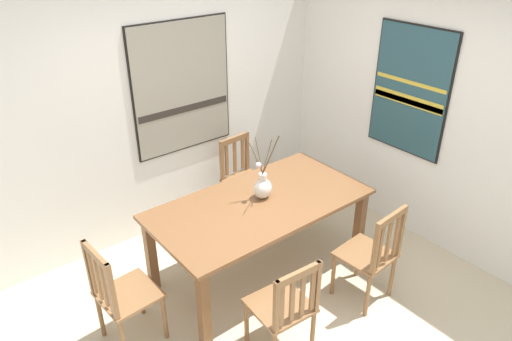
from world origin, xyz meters
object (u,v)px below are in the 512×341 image
chair_0 (372,254)px  chair_1 (121,293)px  painting_on_back_wall (182,87)px  dining_table (260,212)px  chair_3 (243,177)px  painting_on_side_wall (410,91)px  chair_2 (285,307)px  centerpiece_vase (263,187)px

chair_0 → chair_1: chair_0 is taller
chair_1 → painting_on_back_wall: bearing=42.2°
dining_table → chair_1: size_ratio=2.05×
chair_3 → painting_on_side_wall: 1.93m
chair_2 → chair_3: size_ratio=0.99×
chair_1 → painting_on_side_wall: size_ratio=0.76×
chair_0 → painting_on_side_wall: size_ratio=0.76×
painting_on_back_wall → painting_on_side_wall: (1.66, -1.47, 0.00)m
chair_3 → painting_on_side_wall: (1.18, -1.13, 1.03)m
dining_table → chair_2: (-0.47, -0.86, -0.20)m
chair_1 → chair_3: 2.03m
chair_2 → chair_3: bearing=61.4°
chair_1 → painting_on_back_wall: size_ratio=0.72×
dining_table → centerpiece_vase: size_ratio=2.95×
dining_table → painting_on_back_wall: bearing=89.7°
centerpiece_vase → painting_on_side_wall: size_ratio=0.53×
chair_0 → chair_2: chair_0 is taller
dining_table → chair_1: chair_1 is taller
centerpiece_vase → chair_0: centerpiece_vase is taller
chair_3 → painting_on_side_wall: size_ratio=0.73×
dining_table → chair_1: 1.36m
chair_3 → painting_on_back_wall: size_ratio=0.69×
chair_1 → chair_2: bearing=-44.4°
chair_0 → painting_on_side_wall: 1.66m
dining_table → chair_3: (0.48, 0.88, -0.20)m
dining_table → painting_on_back_wall: (0.01, 1.23, 0.83)m
chair_3 → painting_on_back_wall: 1.18m
chair_0 → chair_2: (-0.97, 0.01, -0.01)m
dining_table → chair_2: size_ratio=2.16×
chair_1 → painting_on_back_wall: painting_on_back_wall is taller
painting_on_back_wall → painting_on_side_wall: painting_on_back_wall is taller
chair_2 → chair_3: 1.98m
dining_table → painting_on_side_wall: size_ratio=1.55×
painting_on_back_wall → chair_1: bearing=-137.8°
dining_table → chair_0: 1.02m
chair_3 → painting_on_back_wall: bearing=143.9°
painting_on_side_wall → painting_on_back_wall: bearing=138.4°
chair_1 → painting_on_back_wall: 2.09m
chair_3 → painting_on_side_wall: bearing=-43.6°
chair_0 → painting_on_back_wall: 2.38m
painting_on_back_wall → painting_on_side_wall: size_ratio=1.05×
chair_2 → painting_on_side_wall: (2.13, 0.62, 1.02)m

